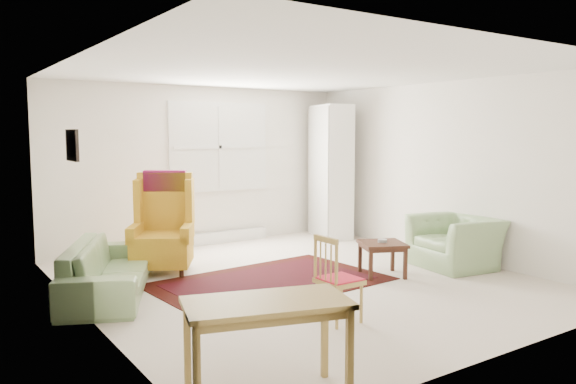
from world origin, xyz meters
TOP-DOWN VIEW (x-y plane):
  - room at (0.02, 0.21)m, footprint 5.04×5.54m
  - rug at (-0.36, 0.15)m, footprint 2.80×1.91m
  - sofa at (-2.10, 0.72)m, footprint 1.52×2.12m
  - armchair at (2.10, -0.56)m, footprint 1.05×1.16m
  - wingback_chair at (-1.24, 1.32)m, footprint 1.04×1.06m
  - coffee_table at (0.96, -0.37)m, footprint 0.69×0.69m
  - stool at (-0.83, 1.88)m, footprint 0.44×0.44m
  - cabinet at (2.10, 2.10)m, footprint 0.68×0.99m
  - desk at (-1.96, -2.35)m, footprint 1.19×0.83m
  - desk_chair at (-0.57, -1.40)m, footprint 0.37×0.37m

SIDE VIEW (x-z plane):
  - rug at x=-0.36m, z-range 0.00..0.03m
  - coffee_table at x=0.96m, z-range 0.00..0.43m
  - stool at x=-0.83m, z-range 0.00..0.45m
  - desk at x=-1.96m, z-range 0.00..0.68m
  - sofa at x=-2.10m, z-range 0.00..0.80m
  - armchair at x=2.10m, z-range 0.00..0.81m
  - desk_chair at x=-0.57m, z-range 0.00..0.83m
  - wingback_chair at x=-1.24m, z-range 0.00..1.29m
  - cabinet at x=2.10m, z-range 0.00..2.24m
  - room at x=0.02m, z-range 0.00..2.51m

